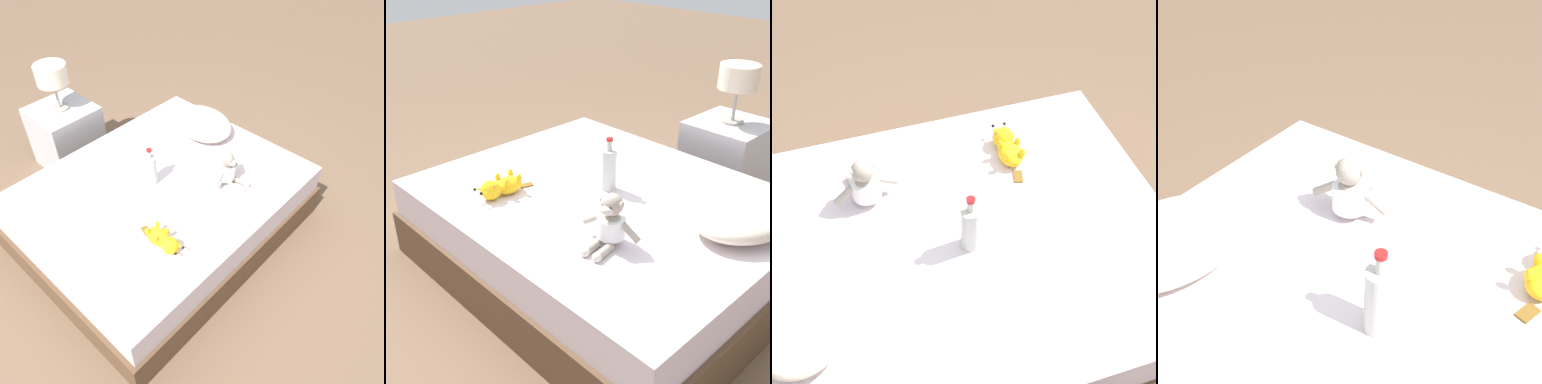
{
  "view_description": "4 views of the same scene",
  "coord_description": "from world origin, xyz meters",
  "views": [
    {
      "loc": [
        1.47,
        -1.28,
        2.23
      ],
      "look_at": [
        0.25,
        0.04,
        0.51
      ],
      "focal_mm": 37.0,
      "sensor_mm": 36.0,
      "label": 1
    },
    {
      "loc": [
        1.63,
        1.5,
        1.64
      ],
      "look_at": [
        0.19,
        -0.0,
        0.52
      ],
      "focal_mm": 46.8,
      "sensor_mm": 36.0,
      "label": 2
    },
    {
      "loc": [
        -1.28,
        0.39,
        2.23
      ],
      "look_at": [
        0.16,
        -0.07,
        0.52
      ],
      "focal_mm": 51.24,
      "sensor_mm": 36.0,
      "label": 3
    },
    {
      "loc": [
        -0.89,
        -0.54,
        1.64
      ],
      "look_at": [
        0.3,
        0.32,
        0.55
      ],
      "focal_mm": 51.15,
      "sensor_mm": 36.0,
      "label": 4
    }
  ],
  "objects": [
    {
      "name": "pillow",
      "position": [
        -0.19,
        0.64,
        0.52
      ],
      "size": [
        0.58,
        0.49,
        0.14
      ],
      "color": "beige",
      "rests_on": "bed"
    },
    {
      "name": "ground_plane",
      "position": [
        0.0,
        0.0,
        0.0
      ],
      "size": [
        16.0,
        16.0,
        0.0
      ],
      "primitive_type": "plane",
      "color": "brown"
    },
    {
      "name": "plush_monkey",
      "position": [
        0.31,
        0.32,
        0.54
      ],
      "size": [
        0.24,
        0.29,
        0.24
      ],
      "color": "#9E9384",
      "rests_on": "bed"
    },
    {
      "name": "plush_yellow_creature",
      "position": [
        0.39,
        -0.35,
        0.49
      ],
      "size": [
        0.33,
        0.11,
        0.1
      ],
      "color": "yellow",
      "rests_on": "bed"
    },
    {
      "name": "glass_bottle",
      "position": [
        -0.05,
        -0.03,
        0.56
      ],
      "size": [
        0.08,
        0.08,
        0.28
      ],
      "color": "#B7BCB2",
      "rests_on": "bed"
    },
    {
      "name": "bed",
      "position": [
        0.0,
        0.0,
        0.22
      ],
      "size": [
        1.47,
        1.81,
        0.45
      ],
      "color": "brown",
      "rests_on": "ground_plane"
    }
  ]
}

